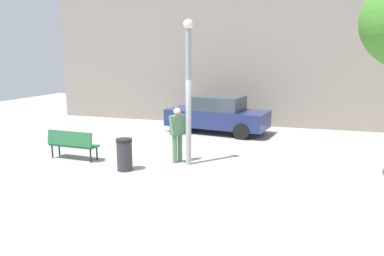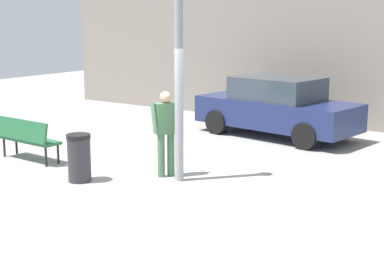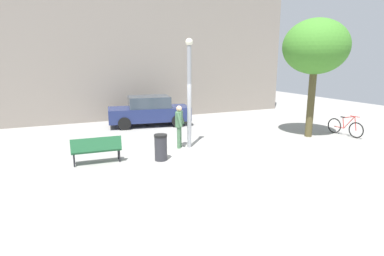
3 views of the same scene
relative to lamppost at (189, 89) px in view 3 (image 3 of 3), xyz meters
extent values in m
plane|color=gray|center=(0.19, -0.61, -2.32)|extent=(36.00, 36.00, 0.00)
cube|color=gray|center=(0.19, 7.82, 1.54)|extent=(18.88, 2.00, 7.72)
cylinder|color=gray|center=(0.00, 0.00, -0.36)|extent=(0.16, 0.16, 3.92)
sphere|color=#F2EACC|center=(0.00, 0.00, 1.72)|extent=(0.28, 0.28, 0.28)
cylinder|color=#47704C|center=(-0.33, 0.18, -1.90)|extent=(0.14, 0.14, 0.85)
cylinder|color=#47704C|center=(-0.44, 0.02, -1.90)|extent=(0.14, 0.14, 0.85)
cube|color=#47704C|center=(-0.39, 0.10, -1.17)|extent=(0.40, 0.46, 0.60)
sphere|color=tan|center=(-0.39, 0.10, -0.76)|extent=(0.22, 0.22, 0.22)
cylinder|color=#47704C|center=(-0.21, 0.28, -1.14)|extent=(0.24, 0.20, 0.55)
cylinder|color=#47704C|center=(-0.48, -0.14, -1.14)|extent=(0.24, 0.20, 0.55)
cube|color=#236038|center=(-3.59, -0.53, -1.87)|extent=(1.62, 0.52, 0.06)
cube|color=#236038|center=(-3.60, -0.72, -1.62)|extent=(1.60, 0.21, 0.44)
cylinder|color=black|center=(-4.30, -0.34, -2.11)|extent=(0.05, 0.05, 0.42)
cylinder|color=black|center=(-2.86, -0.41, -2.11)|extent=(0.05, 0.05, 0.42)
cylinder|color=black|center=(-4.32, -0.66, -2.11)|extent=(0.05, 0.05, 0.42)
cylinder|color=black|center=(-2.88, -0.73, -2.11)|extent=(0.05, 0.05, 0.42)
cylinder|color=brown|center=(5.66, -0.52, -0.83)|extent=(0.31, 0.31, 2.99)
ellipsoid|color=#40822A|center=(5.66, -0.52, 1.63)|extent=(2.76, 2.76, 2.35)
torus|color=black|center=(7.36, -1.59, -1.97)|extent=(0.11, 0.71, 0.71)
torus|color=black|center=(7.27, -0.50, -1.97)|extent=(0.11, 0.71, 0.71)
cylinder|color=red|center=(7.33, -1.23, -1.68)|extent=(0.08, 0.50, 0.64)
cylinder|color=red|center=(7.33, -1.18, -1.45)|extent=(0.08, 0.58, 0.18)
cylinder|color=red|center=(7.31, -0.95, -1.76)|extent=(0.05, 0.14, 0.48)
cylinder|color=red|center=(7.29, -0.75, -1.99)|extent=(0.08, 0.50, 0.04)
cylinder|color=red|center=(7.36, -1.53, -1.68)|extent=(0.05, 0.17, 0.63)
cube|color=black|center=(7.30, -0.90, -1.49)|extent=(0.10, 0.21, 0.04)
cylinder|color=red|center=(7.35, -1.47, -1.37)|extent=(0.07, 0.44, 0.03)
cube|color=navy|center=(-0.28, 4.75, -1.70)|extent=(4.40, 2.29, 0.70)
cube|color=#333D47|center=(-0.28, 4.75, -1.07)|extent=(2.30, 1.85, 0.60)
cylinder|color=black|center=(1.17, 5.35, -2.00)|extent=(0.67, 0.31, 0.64)
cylinder|color=black|center=(0.94, 3.77, -2.00)|extent=(0.67, 0.31, 0.64)
cylinder|color=black|center=(-1.50, 5.74, -2.00)|extent=(0.67, 0.31, 0.64)
cylinder|color=black|center=(-1.73, 4.16, -2.00)|extent=(0.67, 0.31, 0.64)
cylinder|color=#2D2D33|center=(-1.53, -1.10, -1.91)|extent=(0.43, 0.43, 0.83)
cylinder|color=black|center=(-1.53, -1.10, -1.45)|extent=(0.45, 0.45, 0.08)
camera|label=1|loc=(3.20, -9.85, 0.82)|focal=33.74mm
camera|label=2|loc=(6.06, -8.49, 0.74)|focal=53.14mm
camera|label=3|loc=(-4.57, -10.74, 1.03)|focal=28.52mm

